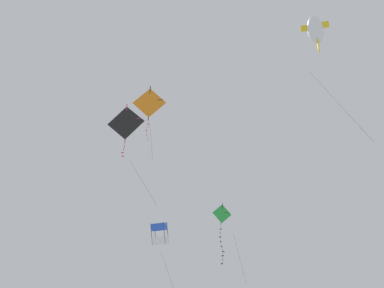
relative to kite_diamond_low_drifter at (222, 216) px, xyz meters
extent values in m
cube|color=green|center=(0.03, -0.01, 0.19)|extent=(0.94, 1.05, 1.36)
cylinder|color=black|center=(0.01, -0.02, 0.20)|extent=(0.30, 0.37, 1.55)
cylinder|color=black|center=(0.03, 0.00, 0.31)|extent=(0.70, 0.91, 0.03)
cylinder|color=#47474C|center=(-0.09, -0.18, -0.74)|extent=(0.03, 0.03, 0.32)
cube|color=black|center=(-0.09, -0.19, -0.90)|extent=(0.16, 0.10, 0.06)
cylinder|color=#47474C|center=(-0.02, -0.19, -1.06)|extent=(0.02, 0.13, 0.32)
cube|color=black|center=(0.04, -0.18, -1.22)|extent=(0.17, 0.07, 0.06)
cylinder|color=#47474C|center=(0.03, -0.19, -1.38)|extent=(0.03, 0.02, 0.32)
cube|color=black|center=(0.03, -0.20, -1.54)|extent=(0.08, 0.17, 0.06)
cylinder|color=#47474C|center=(0.01, -0.20, -1.70)|extent=(0.01, 0.06, 0.32)
cube|color=black|center=(-0.02, -0.20, -1.86)|extent=(0.17, 0.04, 0.06)
cylinder|color=#47474C|center=(-0.08, -0.20, -2.02)|extent=(0.01, 0.12, 0.32)
cube|color=black|center=(-0.13, -0.20, -2.18)|extent=(0.17, 0.05, 0.06)
cylinder|color=#47474C|center=(-0.20, -0.18, -2.34)|extent=(0.06, 0.15, 0.32)
cube|color=black|center=(-0.27, -0.15, -2.50)|extent=(0.11, 0.15, 0.06)
cylinder|color=#47474C|center=(-0.24, -0.17, -2.66)|extent=(0.04, 0.07, 0.32)
cube|color=black|center=(-0.21, -0.18, -2.82)|extent=(0.04, 0.17, 0.06)
cylinder|color=#47474C|center=(-0.17, -0.17, -2.98)|extent=(0.04, 0.08, 0.32)
cube|color=black|center=(-0.14, -0.15, -3.14)|extent=(0.16, 0.10, 0.06)
cylinder|color=#47474C|center=(-0.07, -0.15, -3.30)|extent=(0.02, 0.14, 0.32)
cube|color=black|center=(0.00, -0.16, -3.46)|extent=(0.07, 0.17, 0.06)
cylinder|color=#47474C|center=(-0.85, 0.76, -2.88)|extent=(1.88, 1.52, 4.61)
cube|color=orange|center=(5.54, -2.95, 7.40)|extent=(1.15, 2.21, 2.43)
cylinder|color=black|center=(5.51, -2.98, 7.41)|extent=(0.58, 0.43, 2.78)
cylinder|color=black|center=(5.55, -2.95, 7.61)|extent=(0.83, 1.85, 0.06)
cylinder|color=#47474C|center=(5.28, -3.11, 5.84)|extent=(0.05, 0.04, 0.34)
cube|color=red|center=(5.26, -3.09, 5.67)|extent=(0.09, 0.16, 0.06)
cylinder|color=#47474C|center=(5.32, -3.12, 5.50)|extent=(0.06, 0.12, 0.34)
cube|color=red|center=(5.38, -3.14, 5.33)|extent=(0.15, 0.12, 0.06)
cylinder|color=#47474C|center=(5.40, -3.14, 5.16)|extent=(0.01, 0.06, 0.34)
cube|color=red|center=(5.43, -3.14, 4.99)|extent=(0.17, 0.02, 0.06)
cylinder|color=#47474C|center=(5.38, -3.14, 4.82)|extent=(0.01, 0.11, 0.34)
cube|color=red|center=(5.33, -3.14, 4.65)|extent=(0.16, 0.09, 0.06)
cylinder|color=#47474C|center=(5.27, -3.12, 4.48)|extent=(0.04, 0.13, 0.34)
cube|color=red|center=(5.21, -3.11, 4.31)|extent=(0.16, 0.08, 0.06)
cylinder|color=#47474C|center=(4.99, -2.97, 4.28)|extent=(0.34, 0.63, 3.46)
cube|color=blue|center=(-0.07, -5.04, 0.42)|extent=(0.48, 0.99, 0.48)
cube|color=blue|center=(0.76, -4.82, 0.00)|extent=(0.48, 0.99, 0.48)
cube|color=blue|center=(0.47, -5.40, 0.21)|extent=(1.06, 0.31, 0.88)
cube|color=blue|center=(0.22, -4.47, 0.21)|extent=(1.06, 0.31, 0.88)
cube|color=white|center=(-0.48, -5.15, -0.45)|extent=(0.48, 0.99, 0.48)
cube|color=white|center=(0.36, -4.93, -0.87)|extent=(0.48, 0.99, 0.48)
cube|color=white|center=(0.06, -5.50, -0.66)|extent=(1.06, 0.31, 0.88)
cube|color=white|center=(-0.18, -4.57, -0.66)|extent=(1.06, 0.31, 0.88)
cylinder|color=#332D28|center=(-0.15, -5.56, -0.02)|extent=(0.69, 0.22, 1.41)
cylinder|color=#332D28|center=(-0.40, -4.63, -0.02)|extent=(0.69, 0.22, 1.41)
cylinder|color=#332D28|center=(0.68, -5.34, -0.43)|extent=(0.69, 0.22, 1.41)
cylinder|color=#332D28|center=(0.44, -4.41, -0.43)|extent=(0.69, 0.22, 1.41)
cylinder|color=#47474C|center=(-1.08, -4.83, -3.03)|extent=(0.49, 1.84, 4.29)
cube|color=black|center=(8.38, -2.73, 3.47)|extent=(0.83, 2.34, 2.44)
cylinder|color=#DB2D93|center=(8.34, -2.75, 3.48)|extent=(0.51, 0.28, 2.80)
cylinder|color=#DB2D93|center=(8.37, -2.74, 3.69)|extent=(0.59, 1.93, 0.06)
cylinder|color=#47474C|center=(8.15, -2.85, 1.94)|extent=(0.03, 0.04, 0.27)
cube|color=red|center=(8.14, -2.86, 1.80)|extent=(0.17, 0.08, 0.06)
cylinder|color=#47474C|center=(8.17, -2.85, 1.67)|extent=(0.03, 0.07, 0.27)
cube|color=red|center=(8.20, -2.83, 1.53)|extent=(0.16, 0.09, 0.06)
cylinder|color=#47474C|center=(8.22, -2.85, 1.40)|extent=(0.05, 0.06, 0.27)
cube|color=red|center=(8.25, -2.87, 1.26)|extent=(0.06, 0.17, 0.06)
cylinder|color=#47474C|center=(8.24, -2.86, 1.12)|extent=(0.04, 0.04, 0.27)
cube|color=red|center=(8.22, -2.84, 0.99)|extent=(0.17, 0.07, 0.06)
cylinder|color=#47474C|center=(6.71, -2.27, -0.21)|extent=(1.14, 2.92, 4.58)
ellipsoid|color=white|center=(6.68, 9.79, 7.32)|extent=(1.44, 1.24, 2.12)
cube|color=yellow|center=(6.85, 9.30, 7.55)|extent=(0.32, 0.72, 0.44)
cube|color=yellow|center=(6.61, 10.29, 7.55)|extent=(0.32, 0.72, 0.44)
cube|color=yellow|center=(6.43, 9.72, 6.18)|extent=(0.73, 0.24, 0.74)
sphere|color=black|center=(6.52, 9.47, 8.03)|extent=(0.22, 0.19, 0.18)
sphere|color=black|center=(6.39, 9.99, 8.03)|extent=(0.22, 0.19, 0.18)
cylinder|color=#47474C|center=(5.00, 9.97, 2.55)|extent=(0.52, 2.80, 6.92)
camera|label=1|loc=(29.32, 13.22, -17.17)|focal=48.45mm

